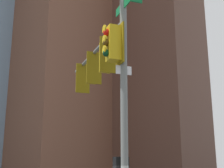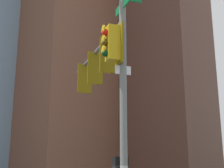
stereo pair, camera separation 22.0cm
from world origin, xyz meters
TOP-DOWN VIEW (x-y plane):
  - signal_pole_assembly at (1.36, 1.35)m, footprint 3.87×4.41m
  - building_brick_nearside at (33.29, 31.85)m, footprint 22.57×20.07m
  - building_brick_midblock at (48.19, 18.39)m, footprint 20.19×14.79m

SIDE VIEW (x-z plane):
  - signal_pole_assembly at x=1.36m, z-range 1.52..9.01m
  - building_brick_nearside at x=33.29m, z-range 0.00..36.65m
  - building_brick_midblock at x=48.19m, z-range 0.00..45.04m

